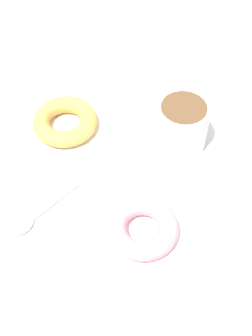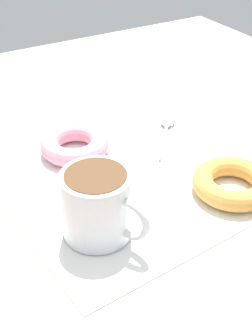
{
  "view_description": "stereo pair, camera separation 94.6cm",
  "coord_description": "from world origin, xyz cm",
  "px_view_note": "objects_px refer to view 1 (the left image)",
  "views": [
    {
      "loc": [
        1.08,
        -45.98,
        59.29
      ],
      "look_at": [
        -2.15,
        -2.53,
        2.3
      ],
      "focal_mm": 50.0,
      "sensor_mm": 36.0,
      "label": 1
    },
    {
      "loc": [
        24.67,
        43.2,
        38.55
      ],
      "look_at": [
        -2.15,
        -2.53,
        2.3
      ],
      "focal_mm": 50.0,
      "sensor_mm": 36.0,
      "label": 2
    }
  ],
  "objects_px": {
    "donut_near_cup": "(143,228)",
    "spoon": "(32,218)",
    "coffee_cup": "(181,124)",
    "donut_far": "(65,122)"
  },
  "relations": [
    {
      "from": "donut_near_cup",
      "to": "spoon",
      "type": "bearing_deg",
      "value": 176.44
    },
    {
      "from": "donut_near_cup",
      "to": "spoon",
      "type": "height_order",
      "value": "donut_near_cup"
    },
    {
      "from": "coffee_cup",
      "to": "spoon",
      "type": "bearing_deg",
      "value": -141.94
    },
    {
      "from": "coffee_cup",
      "to": "donut_near_cup",
      "type": "distance_m",
      "value": 0.19
    },
    {
      "from": "coffee_cup",
      "to": "spoon",
      "type": "distance_m",
      "value": 0.27
    },
    {
      "from": "coffee_cup",
      "to": "donut_far",
      "type": "relative_size",
      "value": 1.03
    },
    {
      "from": "coffee_cup",
      "to": "donut_near_cup",
      "type": "relative_size",
      "value": 1.08
    },
    {
      "from": "coffee_cup",
      "to": "donut_far",
      "type": "bearing_deg",
      "value": 174.32
    },
    {
      "from": "coffee_cup",
      "to": "spoon",
      "type": "xyz_separation_m",
      "value": [
        -0.21,
        -0.17,
        -0.04
      ]
    },
    {
      "from": "coffee_cup",
      "to": "spoon",
      "type": "height_order",
      "value": "coffee_cup"
    }
  ]
}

